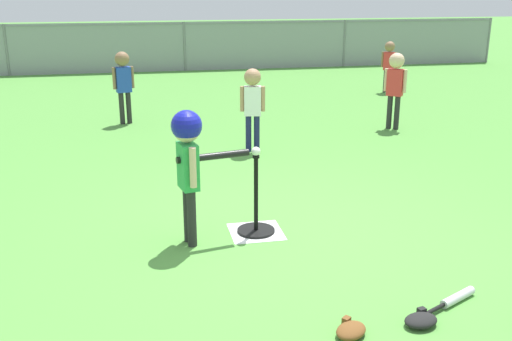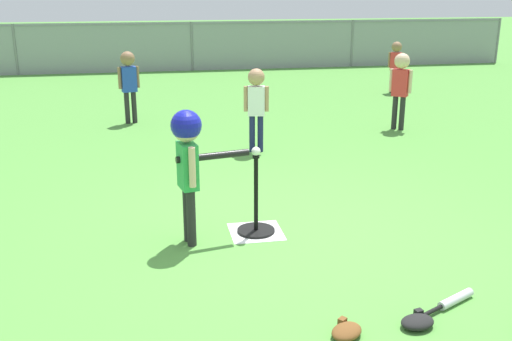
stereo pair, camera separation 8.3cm
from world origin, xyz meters
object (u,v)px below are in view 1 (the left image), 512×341
at_px(fielder_deep_center, 395,81).
at_px(batter_child, 189,150).
at_px(spare_bat_silver, 452,300).
at_px(fielder_deep_right, 389,60).
at_px(glove_near_bats, 421,320).
at_px(fielder_near_right, 253,99).
at_px(fielder_near_left, 123,78).
at_px(batting_tee, 256,220).
at_px(glove_tossed_aside, 351,330).
at_px(baseball_on_tee, 256,151).

bearing_deg(fielder_deep_center, batter_child, -133.73).
bearing_deg(fielder_deep_center, spare_bat_silver, -109.45).
xyz_separation_m(fielder_deep_right, spare_bat_silver, (-2.80, -7.53, -0.59)).
xyz_separation_m(fielder_deep_center, glove_near_bats, (-1.97, -4.89, -0.67)).
bearing_deg(batter_child, fielder_near_right, 68.58).
distance_m(fielder_near_left, spare_bat_silver, 6.23).
relative_size(batting_tee, glove_tossed_aside, 2.50).
relative_size(batter_child, fielder_near_left, 1.03).
bearing_deg(fielder_deep_center, fielder_near_left, 163.66).
bearing_deg(fielder_near_right, fielder_near_left, 129.53).
relative_size(baseball_on_tee, fielder_near_right, 0.07).
distance_m(fielder_deep_center, glove_tossed_aside, 5.52).
bearing_deg(fielder_deep_center, glove_near_bats, -111.98).
bearing_deg(spare_bat_silver, fielder_deep_center, 70.55).
xyz_separation_m(batting_tee, glove_near_bats, (0.71, -1.61, -0.07)).
xyz_separation_m(batting_tee, batter_child, (-0.56, -0.11, 0.68)).
height_order(baseball_on_tee, glove_near_bats, baseball_on_tee).
height_order(fielder_near_right, spare_bat_silver, fielder_near_right).
bearing_deg(batting_tee, fielder_near_left, 104.09).
height_order(fielder_deep_center, glove_near_bats, fielder_deep_center).
bearing_deg(glove_tossed_aside, fielder_near_left, 102.63).
bearing_deg(fielder_deep_right, batter_child, -125.21).
distance_m(fielder_near_left, fielder_near_right, 2.46).
xyz_separation_m(baseball_on_tee, fielder_deep_right, (3.83, 6.10, -0.09)).
bearing_deg(fielder_near_right, fielder_deep_right, 47.03).
distance_m(fielder_deep_right, glove_near_bats, 8.35).
bearing_deg(glove_near_bats, baseball_on_tee, 113.81).
bearing_deg(glove_tossed_aside, spare_bat_silver, 14.96).
xyz_separation_m(batter_child, fielder_near_left, (-0.54, 4.50, -0.10)).
bearing_deg(baseball_on_tee, fielder_near_right, 79.43).
bearing_deg(fielder_deep_right, spare_bat_silver, -110.43).
height_order(batting_tee, fielder_deep_center, fielder_deep_center).
height_order(batter_child, fielder_near_left, batter_child).
distance_m(fielder_near_left, fielder_deep_center, 3.95).
relative_size(fielder_deep_right, glove_near_bats, 3.85).
height_order(batting_tee, baseball_on_tee, baseball_on_tee).
bearing_deg(glove_tossed_aside, batting_tee, 98.64).
distance_m(batting_tee, fielder_deep_right, 7.23).
distance_m(batting_tee, glove_tossed_aside, 1.65).
xyz_separation_m(batting_tee, fielder_near_right, (0.46, 2.49, 0.56)).
xyz_separation_m(fielder_deep_center, spare_bat_silver, (-1.66, -4.70, -0.67)).
relative_size(batter_child, glove_tossed_aside, 4.06).
height_order(baseball_on_tee, fielder_near_left, fielder_near_left).
distance_m(batter_child, glove_tossed_aside, 1.88).
distance_m(fielder_near_right, glove_tossed_aside, 4.18).
height_order(fielder_near_right, fielder_deep_right, fielder_near_right).
distance_m(spare_bat_silver, glove_tossed_aside, 0.81).
distance_m(baseball_on_tee, fielder_near_left, 4.52).
xyz_separation_m(fielder_near_right, glove_near_bats, (0.25, -4.10, -0.63)).
xyz_separation_m(glove_near_bats, glove_tossed_aside, (-0.46, -0.02, 0.00)).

